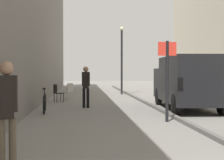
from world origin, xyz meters
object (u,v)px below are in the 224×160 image
object	(u,v)px
bicycle_leaning	(45,103)
pedestrian_main_foreground	(86,84)
pedestrian_mid_block	(7,107)
cafe_chair_by_doorway	(57,92)
delivery_van	(187,81)
street_sign_post	(167,74)
lamp_post	(122,56)
cafe_chair_near_window	(69,90)

from	to	relation	value
bicycle_leaning	pedestrian_main_foreground	bearing A→B (deg)	37.71
pedestrian_mid_block	cafe_chair_by_doorway	xyz separation A→B (m)	(-0.08, 11.58, -0.49)
delivery_van	cafe_chair_by_doorway	xyz separation A→B (m)	(-5.76, 3.64, -0.67)
pedestrian_mid_block	street_sign_post	size ratio (longest dim) A/B	0.69
delivery_van	cafe_chair_by_doorway	bearing A→B (deg)	151.33
pedestrian_main_foreground	delivery_van	xyz separation A→B (m)	(4.29, -0.92, 0.15)
street_sign_post	pedestrian_main_foreground	bearing A→B (deg)	-59.64
lamp_post	cafe_chair_near_window	bearing A→B (deg)	-131.44
delivery_van	cafe_chair_near_window	size ratio (longest dim) A/B	5.82
cafe_chair_near_window	cafe_chair_by_doorway	bearing A→B (deg)	-157.47
delivery_van	street_sign_post	bearing A→B (deg)	-114.11
delivery_van	bicycle_leaning	xyz separation A→B (m)	(-5.93, -0.57, -0.83)
pedestrian_main_foreground	cafe_chair_by_doorway	bearing A→B (deg)	-45.43
cafe_chair_near_window	pedestrian_mid_block	bearing A→B (deg)	-139.43
cafe_chair_near_window	cafe_chair_by_doorway	xyz separation A→B (m)	(-0.54, -1.47, 0.00)
street_sign_post	cafe_chair_near_window	size ratio (longest dim) A/B	2.77
street_sign_post	bicycle_leaning	size ratio (longest dim) A/B	1.47
lamp_post	cafe_chair_by_doorway	bearing A→B (deg)	-126.63
delivery_van	pedestrian_mid_block	bearing A→B (deg)	-121.93
delivery_van	cafe_chair_near_window	world-z (taller)	delivery_van
pedestrian_main_foreground	lamp_post	distance (m)	8.75
bicycle_leaning	cafe_chair_by_doorway	bearing A→B (deg)	83.22
street_sign_post	cafe_chair_by_doorway	world-z (taller)	street_sign_post
pedestrian_main_foreground	pedestrian_mid_block	distance (m)	8.97
pedestrian_mid_block	cafe_chair_near_window	distance (m)	13.07
lamp_post	cafe_chair_near_window	world-z (taller)	lamp_post
pedestrian_mid_block	street_sign_post	distance (m)	6.14
cafe_chair_by_doorway	lamp_post	bearing A→B (deg)	116.20
lamp_post	bicycle_leaning	distance (m)	10.82
bicycle_leaning	cafe_chair_by_doorway	world-z (taller)	bicycle_leaning
pedestrian_main_foreground	pedestrian_mid_block	bearing A→B (deg)	97.19
cafe_chair_near_window	bicycle_leaning	bearing A→B (deg)	-144.50
pedestrian_mid_block	cafe_chair_near_window	size ratio (longest dim) A/B	1.91
pedestrian_mid_block	bicycle_leaning	world-z (taller)	pedestrian_mid_block
pedestrian_main_foreground	delivery_van	bearing A→B (deg)	-176.04
pedestrian_main_foreground	street_sign_post	distance (m)	4.94
cafe_chair_near_window	pedestrian_main_foreground	bearing A→B (deg)	-124.83
pedestrian_main_foreground	lamp_post	bearing A→B (deg)	-91.48
lamp_post	bicycle_leaning	bearing A→B (deg)	-113.63
pedestrian_mid_block	pedestrian_main_foreground	bearing A→B (deg)	67.06
cafe_chair_by_doorway	delivery_van	bearing A→B (deg)	30.54
lamp_post	cafe_chair_by_doorway	xyz separation A→B (m)	(-4.07, -5.47, -2.18)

